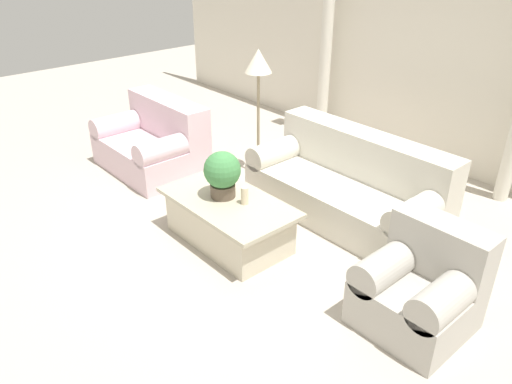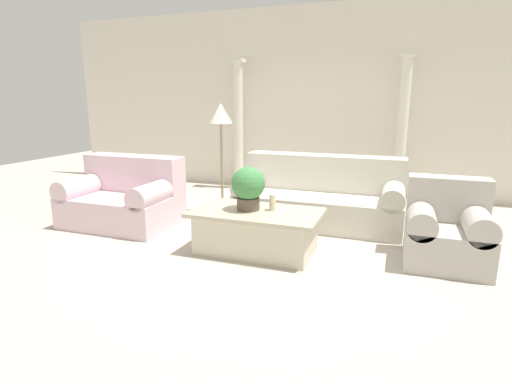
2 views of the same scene
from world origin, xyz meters
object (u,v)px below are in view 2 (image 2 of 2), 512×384
Objects in this scene: floor_lamp at (221,123)px; coffee_table at (256,231)px; sofa_long at (320,197)px; armchair at (447,228)px; loveseat at (125,197)px; potted_plant at (248,187)px.

coffee_table is at bearing -52.15° from floor_lamp.
sofa_long is at bearing 71.81° from coffee_table.
armchair is at bearing -16.85° from floor_lamp.
loveseat reaches higher than coffee_table.
potted_plant is (-0.53, -1.30, 0.37)m from sofa_long.
sofa_long is at bearing 21.19° from loveseat.
armchair reaches higher than coffee_table.
potted_plant is 2.07m from armchair.
floor_lamp reaches higher than sofa_long.
potted_plant is 1.64m from floor_lamp.
floor_lamp reaches higher than armchair.
sofa_long is 1.46m from potted_plant.
potted_plant reaches higher than loveseat.
potted_plant is at bearing 170.89° from coffee_table.
floor_lamp is 3.17m from armchair.
loveseat is 1.02× the size of coffee_table.
loveseat is 2.04m from coffee_table.
loveseat is 3.00× the size of potted_plant.
coffee_table is at bearing -9.11° from potted_plant.
floor_lamp is at bearing -177.94° from sofa_long.
sofa_long is 1.53× the size of loveseat.
floor_lamp reaches higher than potted_plant.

